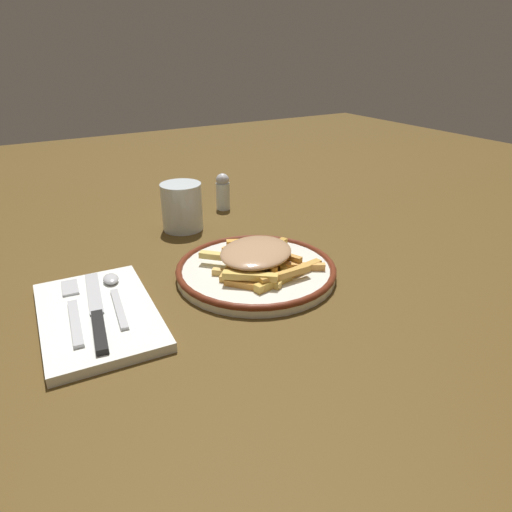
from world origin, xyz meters
TOP-DOWN VIEW (x-y plane):
  - ground_plane at (0.00, 0.00)m, footprint 2.60×2.60m
  - plate at (0.00, 0.00)m, footprint 0.25×0.25m
  - fries_heap at (0.00, -0.00)m, footprint 0.17×0.16m
  - napkin at (-0.24, 0.00)m, footprint 0.16×0.24m
  - fork at (-0.27, 0.02)m, footprint 0.04×0.18m
  - knife at (-0.25, -0.02)m, footprint 0.05×0.21m
  - spoon at (-0.21, 0.04)m, footprint 0.04×0.15m
  - water_glass at (-0.02, 0.24)m, footprint 0.08×0.08m
  - salt_shaker at (0.10, 0.31)m, footprint 0.03×0.03m

SIDE VIEW (x-z plane):
  - ground_plane at x=0.00m, z-range 0.00..0.00m
  - napkin at x=-0.24m, z-range 0.00..0.01m
  - plate at x=0.00m, z-range 0.00..0.02m
  - fork at x=-0.27m, z-range 0.01..0.02m
  - knife at x=-0.25m, z-range 0.01..0.02m
  - spoon at x=-0.21m, z-range 0.01..0.02m
  - fries_heap at x=0.00m, z-range 0.02..0.05m
  - salt_shaker at x=0.10m, z-range 0.00..0.08m
  - water_glass at x=-0.02m, z-range 0.00..0.09m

